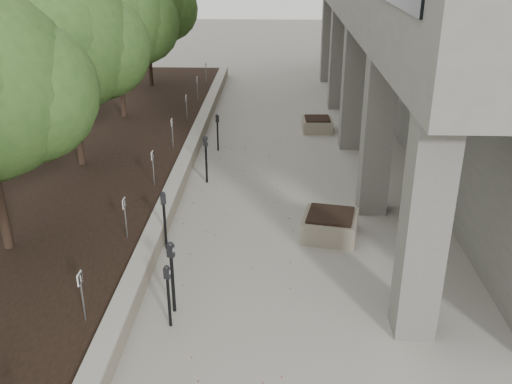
# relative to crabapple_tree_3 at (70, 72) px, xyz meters

# --- Properties ---
(ground) EXTENTS (90.00, 90.00, 0.00)m
(ground) POSITION_rel_crabapple_tree_3_xyz_m (4.80, -8.00, -3.12)
(ground) COLOR gray
(ground) RESTS_ON ground
(retaining_wall) EXTENTS (0.39, 26.00, 0.50)m
(retaining_wall) POSITION_rel_crabapple_tree_3_xyz_m (2.97, 1.00, -2.87)
(retaining_wall) COLOR gray
(retaining_wall) RESTS_ON ground
(planting_bed) EXTENTS (7.00, 26.00, 0.40)m
(planting_bed) POSITION_rel_crabapple_tree_3_xyz_m (-0.70, 1.00, -2.92)
(planting_bed) COLOR black
(planting_bed) RESTS_ON ground
(crabapple_tree_3) EXTENTS (4.60, 4.00, 5.44)m
(crabapple_tree_3) POSITION_rel_crabapple_tree_3_xyz_m (0.00, 0.00, 0.00)
(crabapple_tree_3) COLOR #2E531F
(crabapple_tree_3) RESTS_ON planting_bed
(crabapple_tree_4) EXTENTS (4.60, 4.00, 5.44)m
(crabapple_tree_4) POSITION_rel_crabapple_tree_3_xyz_m (0.00, 5.00, 0.00)
(crabapple_tree_4) COLOR #2E531F
(crabapple_tree_4) RESTS_ON planting_bed
(crabapple_tree_5) EXTENTS (4.60, 4.00, 5.44)m
(crabapple_tree_5) POSITION_rel_crabapple_tree_3_xyz_m (0.00, 10.00, 0.00)
(crabapple_tree_5) COLOR #2E531F
(crabapple_tree_5) RESTS_ON planting_bed
(parking_sign_2) EXTENTS (0.04, 0.22, 0.96)m
(parking_sign_2) POSITION_rel_crabapple_tree_3_xyz_m (2.45, -7.50, -2.24)
(parking_sign_2) COLOR black
(parking_sign_2) RESTS_ON planting_bed
(parking_sign_3) EXTENTS (0.04, 0.22, 0.96)m
(parking_sign_3) POSITION_rel_crabapple_tree_3_xyz_m (2.45, -4.50, -2.24)
(parking_sign_3) COLOR black
(parking_sign_3) RESTS_ON planting_bed
(parking_sign_4) EXTENTS (0.04, 0.22, 0.96)m
(parking_sign_4) POSITION_rel_crabapple_tree_3_xyz_m (2.45, -1.50, -2.24)
(parking_sign_4) COLOR black
(parking_sign_4) RESTS_ON planting_bed
(parking_sign_5) EXTENTS (0.04, 0.22, 0.96)m
(parking_sign_5) POSITION_rel_crabapple_tree_3_xyz_m (2.45, 1.50, -2.24)
(parking_sign_5) COLOR black
(parking_sign_5) RESTS_ON planting_bed
(parking_sign_6) EXTENTS (0.04, 0.22, 0.96)m
(parking_sign_6) POSITION_rel_crabapple_tree_3_xyz_m (2.45, 4.50, -2.24)
(parking_sign_6) COLOR black
(parking_sign_6) RESTS_ON planting_bed
(parking_sign_7) EXTENTS (0.04, 0.22, 0.96)m
(parking_sign_7) POSITION_rel_crabapple_tree_3_xyz_m (2.45, 7.50, -2.24)
(parking_sign_7) COLOR black
(parking_sign_7) RESTS_ON planting_bed
(parking_sign_8) EXTENTS (0.04, 0.22, 0.96)m
(parking_sign_8) POSITION_rel_crabapple_tree_3_xyz_m (2.45, 10.50, -2.24)
(parking_sign_8) COLOR black
(parking_sign_8) RESTS_ON planting_bed
(parking_meter_1) EXTENTS (0.14, 0.12, 1.28)m
(parking_meter_1) POSITION_rel_crabapple_tree_3_xyz_m (3.84, -7.07, -2.48)
(parking_meter_1) COLOR black
(parking_meter_1) RESTS_ON ground
(parking_meter_2) EXTENTS (0.17, 0.15, 1.49)m
(parking_meter_2) POSITION_rel_crabapple_tree_3_xyz_m (3.84, -6.61, -2.37)
(parking_meter_2) COLOR black
(parking_meter_2) RESTS_ON ground
(parking_meter_3) EXTENTS (0.16, 0.13, 1.42)m
(parking_meter_3) POSITION_rel_crabapple_tree_3_xyz_m (3.25, -4.23, -2.41)
(parking_meter_3) COLOR black
(parking_meter_3) RESTS_ON ground
(parking_meter_4) EXTENTS (0.16, 0.13, 1.42)m
(parking_meter_4) POSITION_rel_crabapple_tree_3_xyz_m (3.72, -0.32, -2.41)
(parking_meter_4) COLOR black
(parking_meter_4) RESTS_ON ground
(parking_meter_5) EXTENTS (0.15, 0.12, 1.25)m
(parking_meter_5) POSITION_rel_crabapple_tree_3_xyz_m (3.78, 2.42, -2.50)
(parking_meter_5) COLOR black
(parking_meter_5) RESTS_ON ground
(planter_front) EXTENTS (1.47, 1.47, 0.58)m
(planter_front) POSITION_rel_crabapple_tree_3_xyz_m (7.02, -3.48, -2.83)
(planter_front) COLOR gray
(planter_front) RESTS_ON ground
(planter_back) EXTENTS (1.09, 1.09, 0.50)m
(planter_back) POSITION_rel_crabapple_tree_3_xyz_m (7.21, 4.72, -2.87)
(planter_back) COLOR gray
(planter_back) RESTS_ON ground
(berry_scatter) EXTENTS (3.30, 14.10, 0.02)m
(berry_scatter) POSITION_rel_crabapple_tree_3_xyz_m (4.70, -3.00, -3.11)
(berry_scatter) COLOR maroon
(berry_scatter) RESTS_ON ground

